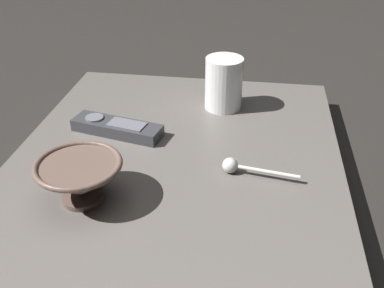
{
  "coord_description": "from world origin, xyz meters",
  "views": [
    {
      "loc": [
        -0.12,
        0.6,
        0.45
      ],
      "look_at": [
        -0.03,
        -0.01,
        0.07
      ],
      "focal_mm": 42.28,
      "sensor_mm": 36.0,
      "label": 1
    }
  ],
  "objects_px": {
    "cereal_bowl": "(80,179)",
    "tv_remote_near": "(117,128)",
    "teaspoon": "(237,167)",
    "coffee_mug": "(224,83)"
  },
  "relations": [
    {
      "from": "cereal_bowl",
      "to": "teaspoon",
      "type": "relative_size",
      "value": 1.03
    },
    {
      "from": "cereal_bowl",
      "to": "coffee_mug",
      "type": "relative_size",
      "value": 1.21
    },
    {
      "from": "cereal_bowl",
      "to": "tv_remote_near",
      "type": "relative_size",
      "value": 0.72
    },
    {
      "from": "coffee_mug",
      "to": "teaspoon",
      "type": "relative_size",
      "value": 0.86
    },
    {
      "from": "coffee_mug",
      "to": "tv_remote_near",
      "type": "bearing_deg",
      "value": 36.48
    },
    {
      "from": "cereal_bowl",
      "to": "teaspoon",
      "type": "bearing_deg",
      "value": -155.35
    },
    {
      "from": "coffee_mug",
      "to": "tv_remote_near",
      "type": "xyz_separation_m",
      "value": [
        0.18,
        0.13,
        -0.04
      ]
    },
    {
      "from": "cereal_bowl",
      "to": "teaspoon",
      "type": "height_order",
      "value": "cereal_bowl"
    },
    {
      "from": "coffee_mug",
      "to": "teaspoon",
      "type": "xyz_separation_m",
      "value": [
        -0.04,
        0.22,
        -0.04
      ]
    },
    {
      "from": "cereal_bowl",
      "to": "tv_remote_near",
      "type": "bearing_deg",
      "value": -88.14
    }
  ]
}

